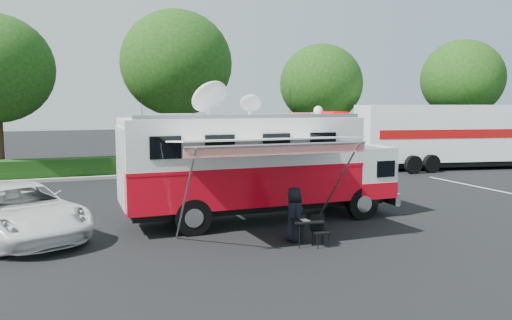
{
  "coord_description": "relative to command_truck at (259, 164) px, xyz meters",
  "views": [
    {
      "loc": [
        -5.73,
        -14.72,
        3.75
      ],
      "look_at": [
        0.0,
        0.5,
        1.9
      ],
      "focal_mm": 35.0,
      "sensor_mm": 36.0,
      "label": 1
    }
  ],
  "objects": [
    {
      "name": "ground_plane",
      "position": [
        0.08,
        0.0,
        -1.82
      ],
      "size": [
        120.0,
        120.0,
        0.0
      ],
      "primitive_type": "plane",
      "color": "black",
      "rests_on": "ground"
    },
    {
      "name": "back_border",
      "position": [
        1.22,
        12.9,
        3.19
      ],
      "size": [
        60.0,
        6.14,
        8.87
      ],
      "color": "#9E998E",
      "rests_on": "ground_plane"
    },
    {
      "name": "stall_lines",
      "position": [
        -0.42,
        3.0,
        -1.81
      ],
      "size": [
        24.12,
        5.5,
        0.01
      ],
      "color": "silver",
      "rests_on": "ground_plane"
    },
    {
      "name": "command_truck",
      "position": [
        0.0,
        0.0,
        0.0
      ],
      "size": [
        8.83,
        2.43,
        4.24
      ],
      "color": "black",
      "rests_on": "ground_plane"
    },
    {
      "name": "awning",
      "position": [
        -0.79,
        -2.52,
        0.91
      ],
      "size": [
        4.82,
        2.5,
        2.91
      ],
      "color": "white",
      "rests_on": "ground_plane"
    },
    {
      "name": "white_suv",
      "position": [
        -7.03,
        0.43,
        -1.82
      ],
      "size": [
        4.4,
        5.96,
        1.5
      ],
      "primitive_type": "imported",
      "rotation": [
        0.0,
        0.0,
        0.4
      ],
      "color": "silver",
      "rests_on": "ground_plane"
    },
    {
      "name": "person",
      "position": [
        -0.0,
        -2.66,
        -1.82
      ],
      "size": [
        0.52,
        0.76,
        1.5
      ],
      "primitive_type": "imported",
      "rotation": [
        0.0,
        0.0,
        1.51
      ],
      "color": "black",
      "rests_on": "ground_plane"
    },
    {
      "name": "folding_table",
      "position": [
        0.17,
        -3.12,
        -1.19
      ],
      "size": [
        0.88,
        0.68,
        0.68
      ],
      "color": "black",
      "rests_on": "ground_plane"
    },
    {
      "name": "folding_chair",
      "position": [
        0.44,
        -3.27,
        -1.33
      ],
      "size": [
        0.42,
        0.44,
        0.83
      ],
      "color": "black",
      "rests_on": "ground_plane"
    },
    {
      "name": "trash_bin",
      "position": [
        0.15,
        -2.5,
        -1.42
      ],
      "size": [
        0.52,
        0.52,
        0.79
      ],
      "color": "black",
      "rests_on": "ground_plane"
    },
    {
      "name": "semi_trailer",
      "position": [
        15.47,
        8.12,
        0.11
      ],
      "size": [
        12.11,
        4.63,
        3.66
      ],
      "color": "white",
      "rests_on": "ground_plane"
    }
  ]
}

